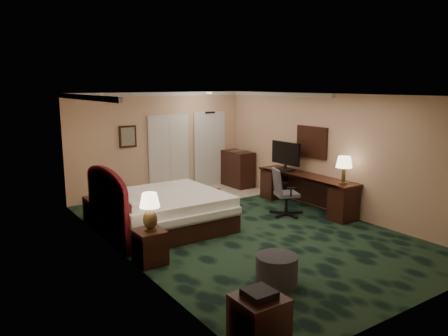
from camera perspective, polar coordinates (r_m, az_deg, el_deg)
floor at (r=8.91m, az=2.53°, el=-8.12°), size 5.00×7.50×0.00m
ceiling at (r=8.43m, az=2.68°, el=9.51°), size 5.00×7.50×0.00m
wall_back at (r=11.75m, az=-8.41°, el=3.18°), size 5.00×0.00×2.70m
wall_front at (r=6.07m, az=24.34°, el=-4.90°), size 5.00×0.00×2.70m
wall_left at (r=7.38m, az=-13.17°, el=-1.54°), size 0.00×7.50×2.70m
wall_right at (r=10.24m, az=13.89°, el=1.85°), size 0.00×7.50×2.70m
crown_molding at (r=8.43m, az=2.68°, el=9.17°), size 5.00×7.50×0.10m
tile_patch at (r=11.70m, az=-2.42°, el=-3.46°), size 3.20×1.70×0.01m
headboard at (r=8.47m, az=-15.05°, el=-4.56°), size 0.12×2.00×1.40m
entry_door at (r=12.51m, az=-1.91°, el=2.37°), size 1.02×0.06×2.18m
closet_doors at (r=11.87m, az=-7.20°, el=1.82°), size 1.20×0.06×2.10m
wall_art at (r=11.33m, az=-12.46°, el=4.03°), size 0.45×0.06×0.55m
wall_mirror at (r=10.59m, az=11.39°, el=3.34°), size 0.05×0.95×0.75m
bed at (r=8.97m, az=-7.76°, el=-5.66°), size 2.28×2.11×0.72m
nightstand_near at (r=7.36m, az=-9.69°, el=-10.10°), size 0.45×0.52×0.57m
nightstand_far at (r=9.77m, az=-16.38°, el=-5.21°), size 0.43×0.49×0.54m
lamp_near at (r=7.18m, az=-9.65°, el=-5.65°), size 0.38×0.38×0.62m
lamp_far at (r=9.61m, az=-16.37°, el=-2.00°), size 0.34×0.34×0.59m
bed_bench at (r=9.69m, az=-1.37°, el=-5.03°), size 1.04×1.51×0.49m
ottoman at (r=6.62m, az=6.89°, el=-13.08°), size 0.68×0.68×0.44m
side_table at (r=5.21m, az=4.59°, el=-19.25°), size 0.53×0.53×0.58m
desk at (r=10.51m, az=10.60°, el=-3.05°), size 0.60×2.80×0.81m
tv at (r=10.80m, az=8.06°, el=1.52°), size 0.12×0.92×0.72m
desk_lamp at (r=9.63m, az=15.38°, el=-0.24°), size 0.42×0.42×0.60m
desk_chair at (r=9.86m, az=8.20°, el=-3.12°), size 0.79×0.77×1.07m
minibar at (r=12.53m, az=1.82°, el=-0.12°), size 0.54×0.97×1.02m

